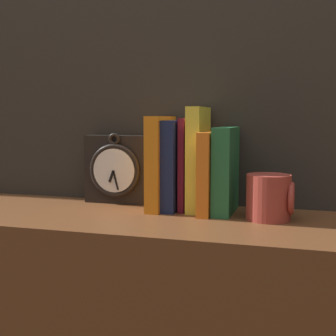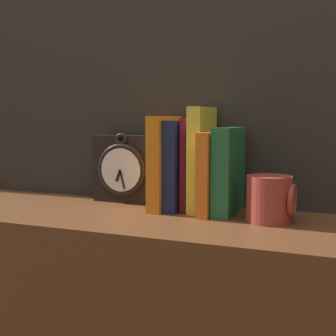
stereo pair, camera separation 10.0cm
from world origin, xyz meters
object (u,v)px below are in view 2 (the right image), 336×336
object	(u,v)px
book_slot5_green	(229,171)
mug	(270,199)
book_slot2_maroon	(191,164)
book_slot0_orange	(165,163)
book_slot1_navy	(179,165)
clock	(126,169)
book_slot4_orange	(212,173)
book_slot3_yellow	(202,159)

from	to	relation	value
book_slot5_green	mug	size ratio (longest dim) A/B	1.95
book_slot2_maroon	book_slot0_orange	bearing A→B (deg)	-166.04
book_slot1_navy	book_slot2_maroon	bearing A→B (deg)	16.56
book_slot1_navy	book_slot5_green	xyz separation A→B (m)	(0.12, -0.01, -0.01)
clock	mug	world-z (taller)	clock
mug	book_slot1_navy	bearing A→B (deg)	165.63
book_slot0_orange	book_slot5_green	xyz separation A→B (m)	(0.15, -0.00, -0.01)
book_slot1_navy	book_slot4_orange	xyz separation A→B (m)	(0.09, -0.01, -0.01)
book_slot0_orange	book_slot1_navy	bearing A→B (deg)	11.66
book_slot5_green	book_slot3_yellow	bearing A→B (deg)	171.03
book_slot0_orange	mug	world-z (taller)	book_slot0_orange
book_slot0_orange	mug	size ratio (longest dim) A/B	2.20
clock	book_slot5_green	world-z (taller)	book_slot5_green
book_slot3_yellow	mug	xyz separation A→B (m)	(0.17, -0.06, -0.07)
book_slot0_orange	book_slot3_yellow	bearing A→B (deg)	6.31
clock	book_slot1_navy	size ratio (longest dim) A/B	0.85
book_slot2_maroon	book_slot5_green	size ratio (longest dim) A/B	1.10
book_slot0_orange	book_slot5_green	distance (m)	0.16
book_slot0_orange	book_slot3_yellow	world-z (taller)	book_slot3_yellow
book_slot0_orange	clock	bearing A→B (deg)	160.92
clock	book_slot1_navy	distance (m)	0.16
book_slot0_orange	book_slot2_maroon	size ratio (longest dim) A/B	1.02
clock	book_slot4_orange	bearing A→B (deg)	-11.51
book_slot2_maroon	book_slot4_orange	xyz separation A→B (m)	(0.06, -0.02, -0.02)
book_slot3_yellow	clock	bearing A→B (deg)	171.04
book_slot1_navy	book_slot4_orange	size ratio (longest dim) A/B	1.14
book_slot1_navy	mug	bearing A→B (deg)	-14.37
book_slot2_maroon	book_slot5_green	world-z (taller)	book_slot2_maroon
book_slot0_orange	book_slot2_maroon	world-z (taller)	book_slot0_orange
book_slot2_maroon	book_slot3_yellow	xyz separation A→B (m)	(0.03, -0.01, 0.01)
clock	book_slot3_yellow	size ratio (longest dim) A/B	0.74
book_slot0_orange	book_slot3_yellow	xyz separation A→B (m)	(0.09, 0.01, 0.01)
clock	book_slot3_yellow	xyz separation A→B (m)	(0.21, -0.03, 0.03)
book_slot2_maroon	mug	distance (m)	0.22
book_slot3_yellow	book_slot5_green	xyz separation A→B (m)	(0.07, -0.01, -0.02)
book_slot4_orange	book_slot5_green	bearing A→B (deg)	8.83
clock	mug	distance (m)	0.40
book_slot1_navy	book_slot3_yellow	xyz separation A→B (m)	(0.06, 0.00, 0.02)
book_slot3_yellow	book_slot4_orange	bearing A→B (deg)	-27.82
book_slot2_maroon	book_slot4_orange	distance (m)	0.06
book_slot4_orange	mug	distance (m)	0.15
book_slot1_navy	book_slot5_green	world-z (taller)	book_slot1_navy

